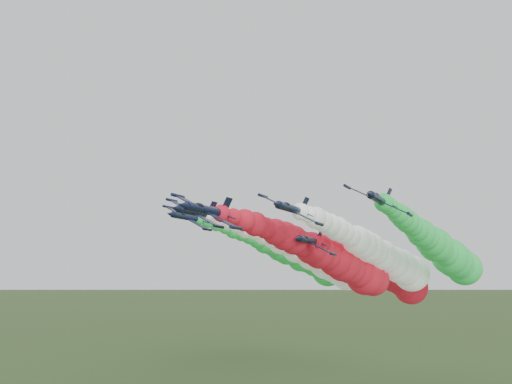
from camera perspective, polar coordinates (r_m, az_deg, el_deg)
jet_lead at (r=106.38m, az=9.54°, el=-7.96°), size 15.92×72.01×15.92m
jet_inner_left at (r=121.41m, az=7.23°, el=-7.63°), size 16.55×72.64×16.55m
jet_inner_right at (r=117.63m, az=14.66°, el=-7.31°), size 16.49×72.58×16.49m
jet_outer_left at (r=133.90m, az=4.91°, el=-7.40°), size 16.64×72.73×16.64m
jet_outer_right at (r=120.93m, az=20.71°, el=-6.43°), size 16.31×72.41×16.32m
jet_trail at (r=133.69m, az=14.97°, el=-9.18°), size 16.76×72.86×16.77m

